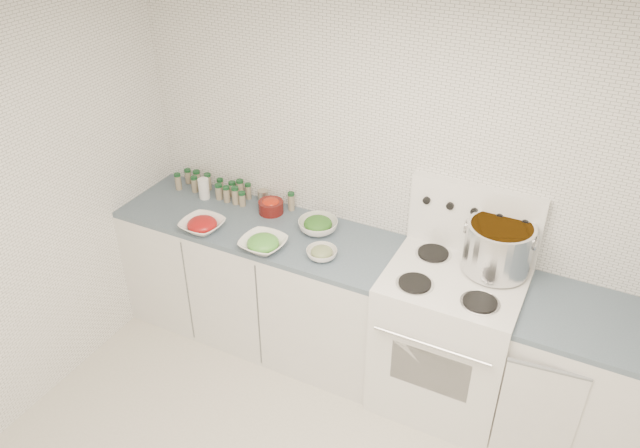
% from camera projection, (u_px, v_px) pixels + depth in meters
% --- Properties ---
extents(room_walls, '(3.54, 3.04, 2.52)m').
position_uv_depth(room_walls, '(267.00, 279.00, 2.42)').
color(room_walls, white).
rests_on(room_walls, ground).
extents(counter_left, '(1.85, 0.62, 0.90)m').
position_uv_depth(counter_left, '(260.00, 280.00, 4.23)').
color(counter_left, white).
rests_on(counter_left, ground).
extents(stove, '(0.76, 0.70, 1.36)m').
position_uv_depth(stove, '(447.00, 335.00, 3.70)').
color(stove, white).
rests_on(stove, ground).
extents(counter_right, '(0.89, 0.68, 0.90)m').
position_uv_depth(counter_right, '(592.00, 388.00, 3.41)').
color(counter_right, white).
rests_on(counter_right, ground).
extents(stock_pot, '(0.39, 0.37, 0.28)m').
position_uv_depth(stock_pot, '(498.00, 246.00, 3.43)').
color(stock_pot, silver).
rests_on(stock_pot, stove).
extents(bowl_tomato, '(0.27, 0.27, 0.09)m').
position_uv_depth(bowl_tomato, '(202.00, 225.00, 3.91)').
color(bowl_tomato, white).
rests_on(bowl_tomato, counter_left).
extents(bowl_snowpea, '(0.28, 0.28, 0.09)m').
position_uv_depth(bowl_snowpea, '(263.00, 243.00, 3.73)').
color(bowl_snowpea, white).
rests_on(bowl_snowpea, counter_left).
extents(bowl_broccoli, '(0.26, 0.26, 0.10)m').
position_uv_depth(bowl_broccoli, '(318.00, 225.00, 3.89)').
color(bowl_broccoli, white).
rests_on(bowl_broccoli, counter_left).
extents(bowl_zucchini, '(0.20, 0.20, 0.07)m').
position_uv_depth(bowl_zucchini, '(322.00, 253.00, 3.66)').
color(bowl_zucchini, white).
rests_on(bowl_zucchini, counter_left).
extents(bowl_pepper, '(0.16, 0.16, 0.10)m').
position_uv_depth(bowl_pepper, '(271.00, 206.00, 4.08)').
color(bowl_pepper, '#52100E').
rests_on(bowl_pepper, counter_left).
extents(salt_canister, '(0.08, 0.08, 0.14)m').
position_uv_depth(salt_canister, '(204.00, 189.00, 4.23)').
color(salt_canister, white).
rests_on(salt_canister, counter_left).
extents(tin_can, '(0.08, 0.08, 0.09)m').
position_uv_depth(tin_can, '(263.00, 196.00, 4.20)').
color(tin_can, '#A69E8D').
rests_on(tin_can, counter_left).
extents(spice_cluster, '(0.89, 0.16, 0.13)m').
position_uv_depth(spice_cluster, '(222.00, 188.00, 4.27)').
color(spice_cluster, gray).
rests_on(spice_cluster, counter_left).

